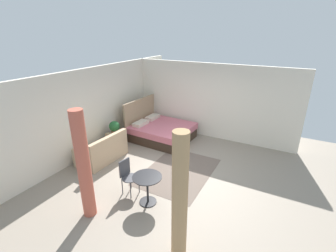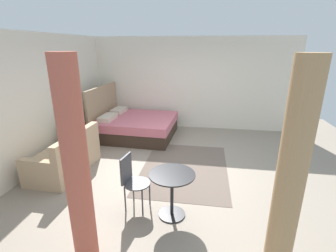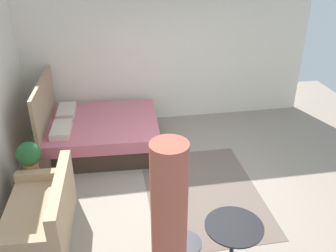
# 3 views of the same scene
# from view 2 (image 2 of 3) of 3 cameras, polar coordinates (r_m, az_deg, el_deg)

# --- Properties ---
(ground_plane) EXTENTS (8.51, 9.01, 0.02)m
(ground_plane) POSITION_cam_2_polar(r_m,az_deg,el_deg) (5.30, 3.29, -9.44)
(ground_plane) COLOR gray
(wall_back) EXTENTS (8.51, 0.12, 2.71)m
(wall_back) POSITION_cam_2_polar(r_m,az_deg,el_deg) (5.90, -26.99, 5.61)
(wall_back) COLOR silver
(wall_back) RESTS_ON ground
(wall_right) EXTENTS (0.12, 6.01, 2.71)m
(wall_right) POSITION_cam_2_polar(r_m,az_deg,el_deg) (7.52, 5.66, 9.81)
(wall_right) COLOR silver
(wall_right) RESTS_ON ground
(area_rug) EXTENTS (2.43, 1.75, 0.01)m
(area_rug) POSITION_cam_2_polar(r_m,az_deg,el_deg) (5.22, 3.91, -9.70)
(area_rug) COLOR #66564C
(area_rug) RESTS_ON ground
(bed) EXTENTS (1.88, 2.13, 1.39)m
(bed) POSITION_cam_2_polar(r_m,az_deg,el_deg) (6.94, -7.79, 0.18)
(bed) COLOR #38281E
(bed) RESTS_ON ground
(couch) EXTENTS (1.53, 0.88, 0.86)m
(couch) POSITION_cam_2_polar(r_m,az_deg,el_deg) (5.37, -22.67, -6.97)
(couch) COLOR tan
(couch) RESTS_ON ground
(nightstand) EXTENTS (0.43, 0.42, 0.47)m
(nightstand) POSITION_cam_2_polar(r_m,az_deg,el_deg) (6.25, -19.69, -3.64)
(nightstand) COLOR #473323
(nightstand) RESTS_ON ground
(potted_plant) EXTENTS (0.36, 0.36, 0.49)m
(potted_plant) POSITION_cam_2_polar(r_m,az_deg,el_deg) (6.01, -20.81, 0.54)
(potted_plant) COLOR #935B3D
(potted_plant) RESTS_ON nightstand
(balcony_table) EXTENTS (0.67, 0.67, 0.70)m
(balcony_table) POSITION_cam_2_polar(r_m,az_deg,el_deg) (3.67, 0.94, -13.94)
(balcony_table) COLOR black
(balcony_table) RESTS_ON ground
(cafe_chair_near_window) EXTENTS (0.47, 0.47, 0.88)m
(cafe_chair_near_window) POSITION_cam_2_polar(r_m,az_deg,el_deg) (3.87, -8.45, -11.82)
(cafe_chair_near_window) COLOR #3F3F44
(cafe_chair_near_window) RESTS_ON ground
(curtain_left) EXTENTS (0.27, 0.27, 2.40)m
(curtain_left) POSITION_cam_2_polar(r_m,az_deg,el_deg) (2.63, 26.45, -12.21)
(curtain_left) COLOR tan
(curtain_left) RESTS_ON ground
(curtain_right) EXTENTS (0.28, 0.28, 2.40)m
(curtain_right) POSITION_cam_2_polar(r_m,az_deg,el_deg) (2.84, -20.59, -9.14)
(curtain_right) COLOR #C15B47
(curtain_right) RESTS_ON ground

